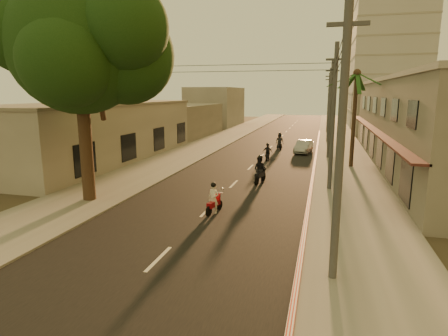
% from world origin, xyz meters
% --- Properties ---
extents(ground, '(160.00, 160.00, 0.00)m').
position_xyz_m(ground, '(0.00, 0.00, 0.00)').
color(ground, '#383023').
rests_on(ground, ground).
extents(road, '(10.00, 140.00, 0.02)m').
position_xyz_m(road, '(0.00, 20.00, 0.01)').
color(road, black).
rests_on(road, ground).
extents(sidewalk_right, '(5.00, 140.00, 0.12)m').
position_xyz_m(sidewalk_right, '(7.50, 20.00, 0.06)').
color(sidewalk_right, slate).
rests_on(sidewalk_right, ground).
extents(sidewalk_left, '(5.00, 140.00, 0.12)m').
position_xyz_m(sidewalk_left, '(-7.50, 20.00, 0.06)').
color(sidewalk_left, slate).
rests_on(sidewalk_left, ground).
extents(curb_stripe, '(0.20, 60.00, 0.20)m').
position_xyz_m(curb_stripe, '(5.10, 15.00, 0.10)').
color(curb_stripe, red).
rests_on(curb_stripe, ground).
extents(shophouse_row, '(8.80, 34.20, 7.30)m').
position_xyz_m(shophouse_row, '(13.95, 18.00, 3.65)').
color(shophouse_row, gray).
rests_on(shophouse_row, ground).
extents(left_building, '(8.20, 24.20, 5.20)m').
position_xyz_m(left_building, '(-13.98, 14.00, 2.60)').
color(left_building, '#A49E94').
rests_on(left_building, ground).
extents(distant_tower, '(12.10, 12.10, 28.00)m').
position_xyz_m(distant_tower, '(16.00, 56.00, 14.00)').
color(distant_tower, '#B7B5B2').
rests_on(distant_tower, ground).
extents(broadleaf_tree, '(9.60, 8.70, 12.10)m').
position_xyz_m(broadleaf_tree, '(-6.61, 2.14, 8.48)').
color(broadleaf_tree, black).
rests_on(broadleaf_tree, ground).
extents(palm_tree, '(5.00, 5.00, 8.20)m').
position_xyz_m(palm_tree, '(8.00, 16.00, 7.15)').
color(palm_tree, black).
rests_on(palm_tree, ground).
extents(utility_poles, '(1.20, 48.26, 9.00)m').
position_xyz_m(utility_poles, '(6.20, 20.00, 6.54)').
color(utility_poles, '#38383A').
rests_on(utility_poles, ground).
extents(filler_right, '(8.00, 14.00, 6.00)m').
position_xyz_m(filler_right, '(14.00, 45.00, 3.00)').
color(filler_right, '#A49E94').
rests_on(filler_right, ground).
extents(filler_left_near, '(8.00, 14.00, 4.40)m').
position_xyz_m(filler_left_near, '(-14.00, 34.00, 2.20)').
color(filler_left_near, '#A49E94').
rests_on(filler_left_near, ground).
extents(filler_left_far, '(8.00, 14.00, 7.00)m').
position_xyz_m(filler_left_far, '(-14.00, 52.00, 3.50)').
color(filler_left_far, '#A49E94').
rests_on(filler_left_far, ground).
extents(scooter_red, '(0.78, 1.66, 1.64)m').
position_xyz_m(scooter_red, '(0.45, 1.71, 0.73)').
color(scooter_red, black).
rests_on(scooter_red, ground).
extents(scooter_mid_a, '(1.14, 1.98, 1.96)m').
position_xyz_m(scooter_mid_a, '(1.66, 8.74, 0.89)').
color(scooter_mid_a, black).
rests_on(scooter_mid_a, ground).
extents(scooter_mid_b, '(0.89, 1.62, 1.59)m').
position_xyz_m(scooter_mid_b, '(0.85, 17.67, 0.71)').
color(scooter_mid_b, black).
rests_on(scooter_mid_b, ground).
extents(scooter_far_a, '(1.11, 1.83, 1.83)m').
position_xyz_m(scooter_far_a, '(1.12, 24.85, 0.83)').
color(scooter_far_a, black).
rests_on(scooter_far_a, ground).
extents(parked_car, '(2.29, 4.22, 1.29)m').
position_xyz_m(parked_car, '(3.80, 22.84, 0.64)').
color(parked_car, '#989AA0').
rests_on(parked_car, ground).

